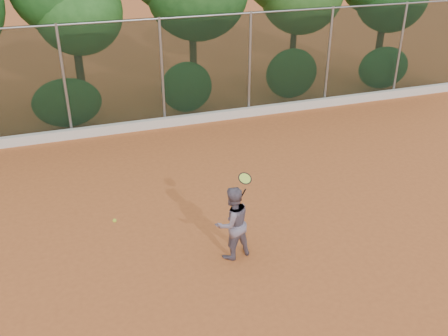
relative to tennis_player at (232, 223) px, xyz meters
name	(u,v)px	position (x,y,z in m)	size (l,w,h in m)	color
ground	(239,239)	(0.34, 0.48, -0.79)	(80.00, 80.00, 0.00)	#B85D2B
concrete_curb	(166,122)	(0.34, 7.30, -0.64)	(24.00, 0.20, 0.30)	silver
tennis_player	(232,223)	(0.00, 0.00, 0.00)	(0.77, 0.60, 1.58)	slate
chainlink_fence	(162,70)	(0.34, 7.48, 1.07)	(24.09, 0.09, 3.50)	black
tennis_racket	(245,180)	(0.23, -0.03, 0.95)	(0.30, 0.28, 0.56)	black
tennis_ball_in_flight	(115,221)	(-2.30, -0.28, 0.72)	(0.07, 0.07, 0.07)	#B5D02F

